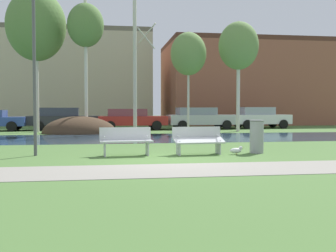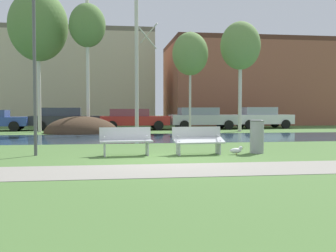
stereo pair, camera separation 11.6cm
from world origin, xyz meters
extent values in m
plane|color=#476B33|center=(0.00, 10.00, 0.00)|extent=(120.00, 120.00, 0.00)
cube|color=gray|center=(0.00, -1.86, 0.01)|extent=(60.00, 2.08, 0.01)
cube|color=#2D475B|center=(0.00, 8.54, 0.00)|extent=(80.00, 6.19, 0.01)
ellipsoid|color=#423021|center=(-3.36, 13.00, 0.00)|extent=(4.32, 3.39, 1.99)
cube|color=#B2B5B7|center=(-1.14, 1.15, 0.45)|extent=(1.63, 0.59, 0.05)
cube|color=#B2B5B7|center=(-1.16, 1.43, 0.67)|extent=(1.60, 0.20, 0.40)
cube|color=#B2B5B7|center=(-1.79, 1.16, 0.23)|extent=(0.07, 0.43, 0.45)
cube|color=#B2B5B7|center=(-0.49, 1.26, 0.23)|extent=(0.07, 0.43, 0.45)
cylinder|color=#B2B5B7|center=(-1.79, 1.12, 0.59)|extent=(0.06, 0.28, 0.04)
cylinder|color=#B2B5B7|center=(-0.48, 1.22, 0.59)|extent=(0.06, 0.28, 0.04)
cube|color=#B2B5B7|center=(1.14, 1.15, 0.45)|extent=(1.63, 0.59, 0.19)
cube|color=#B2B5B7|center=(1.12, 1.43, 0.67)|extent=(1.60, 0.20, 0.40)
cube|color=#B2B5B7|center=(0.48, 1.16, 0.23)|extent=(0.07, 0.43, 0.45)
cube|color=#B2B5B7|center=(1.79, 1.26, 0.23)|extent=(0.07, 0.43, 0.45)
cylinder|color=#B2B5B7|center=(0.48, 1.12, 0.59)|extent=(0.06, 0.28, 0.04)
cylinder|color=#B2B5B7|center=(1.79, 1.22, 0.59)|extent=(0.06, 0.28, 0.04)
cylinder|color=gray|center=(3.11, 1.36, 0.54)|extent=(0.44, 0.44, 1.08)
torus|color=#545557|center=(3.11, 1.36, 1.05)|extent=(0.47, 0.47, 0.04)
ellipsoid|color=white|center=(2.30, 1.07, 0.12)|extent=(0.37, 0.17, 0.17)
sphere|color=white|center=(2.47, 1.07, 0.20)|extent=(0.12, 0.12, 0.12)
cone|color=gold|center=(2.54, 1.07, 0.20)|extent=(0.07, 0.04, 0.04)
cylinder|color=gold|center=(2.32, 1.04, 0.05)|extent=(0.01, 0.01, 0.10)
cylinder|color=gold|center=(2.32, 1.10, 0.05)|extent=(0.01, 0.01, 0.10)
cylinder|color=#4C4C51|center=(-3.90, 1.65, 2.47)|extent=(0.10, 0.10, 4.94)
cylinder|color=beige|center=(-5.98, 14.43, 4.16)|extent=(0.22, 0.22, 8.32)
ellipsoid|color=#567A3D|center=(-5.98, 14.43, 6.49)|extent=(3.57, 3.57, 4.29)
cylinder|color=beige|center=(-2.97, 13.23, 4.07)|extent=(0.19, 0.19, 8.15)
ellipsoid|color=#567A3D|center=(-2.97, 13.23, 6.36)|extent=(2.14, 2.14, 2.57)
cylinder|color=beige|center=(-0.07, 13.17, 4.26)|extent=(0.23, 0.23, 8.51)
cylinder|color=beige|center=(0.71, 13.71, 6.07)|extent=(1.00, 1.42, 1.06)
cylinder|color=beige|center=(0.56, 12.52, 5.56)|extent=(1.17, 1.14, 1.06)
cylinder|color=beige|center=(3.32, 13.77, 3.13)|extent=(0.14, 0.14, 6.25)
ellipsoid|color=#668947|center=(3.32, 13.77, 4.88)|extent=(2.25, 2.25, 2.70)
cylinder|color=beige|center=(6.42, 13.28, 3.44)|extent=(0.22, 0.22, 6.89)
ellipsoid|color=#668947|center=(6.42, 13.28, 5.37)|extent=(2.49, 2.49, 2.99)
cylinder|color=black|center=(-7.77, 17.25, 0.32)|extent=(0.65, 0.24, 0.64)
cylinder|color=black|center=(-7.71, 15.35, 0.32)|extent=(0.65, 0.24, 0.64)
cube|color=#282B30|center=(-4.62, 16.88, 0.64)|extent=(4.81, 1.87, 0.63)
cube|color=#2F3648|center=(-5.00, 16.86, 1.23)|extent=(2.71, 1.60, 0.55)
cylinder|color=black|center=(-3.07, 17.79, 0.32)|extent=(0.65, 0.24, 0.64)
cylinder|color=black|center=(-3.02, 16.05, 0.32)|extent=(0.65, 0.24, 0.64)
cylinder|color=black|center=(-6.22, 17.70, 0.32)|extent=(0.65, 0.24, 0.64)
cylinder|color=black|center=(-6.17, 15.96, 0.32)|extent=(0.65, 0.24, 0.64)
cube|color=maroon|center=(-0.05, 16.23, 0.63)|extent=(4.68, 2.01, 0.61)
cube|color=brown|center=(-0.42, 16.22, 1.18)|extent=(2.64, 1.72, 0.49)
cylinder|color=black|center=(1.45, 17.22, 0.32)|extent=(0.65, 0.24, 0.64)
cylinder|color=black|center=(1.51, 15.34, 0.32)|extent=(0.65, 0.24, 0.64)
cylinder|color=black|center=(-1.60, 17.13, 0.32)|extent=(0.65, 0.24, 0.64)
cylinder|color=black|center=(-1.55, 15.25, 0.32)|extent=(0.65, 0.24, 0.64)
cube|color=#B2B5BC|center=(4.81, 16.49, 0.66)|extent=(4.77, 1.98, 0.68)
cube|color=gray|center=(4.43, 16.48, 1.26)|extent=(2.69, 1.70, 0.51)
cylinder|color=black|center=(6.34, 17.46, 0.32)|extent=(0.65, 0.24, 0.64)
cylinder|color=black|center=(6.40, 15.60, 0.32)|extent=(0.65, 0.24, 0.64)
cylinder|color=black|center=(3.23, 17.37, 0.32)|extent=(0.65, 0.24, 0.64)
cylinder|color=black|center=(3.28, 15.52, 0.32)|extent=(0.65, 0.24, 0.64)
cube|color=silver|center=(9.40, 17.08, 0.66)|extent=(4.20, 1.93, 0.68)
cube|color=#949AAC|center=(9.06, 17.07, 1.27)|extent=(2.37, 1.66, 0.54)
cylinder|color=black|center=(10.74, 18.02, 0.32)|extent=(0.65, 0.24, 0.64)
cylinder|color=black|center=(10.79, 16.21, 0.32)|extent=(0.65, 0.24, 0.64)
cylinder|color=black|center=(8.00, 17.94, 0.32)|extent=(0.65, 0.24, 0.64)
cylinder|color=black|center=(8.05, 16.13, 0.32)|extent=(0.65, 0.24, 0.64)
cube|color=#BCAD8E|center=(-5.85, 26.54, 4.00)|extent=(15.97, 6.50, 8.01)
cube|color=#675F4E|center=(-5.85, 26.54, 8.21)|extent=(15.97, 6.50, 0.40)
cube|color=brown|center=(11.68, 25.55, 3.58)|extent=(15.89, 9.51, 7.16)
cube|color=#4E2C21|center=(11.68, 25.55, 7.36)|extent=(15.89, 9.51, 0.40)
camera|label=1|loc=(-1.68, -11.16, 1.46)|focal=43.06mm
camera|label=2|loc=(-1.57, -11.18, 1.46)|focal=43.06mm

